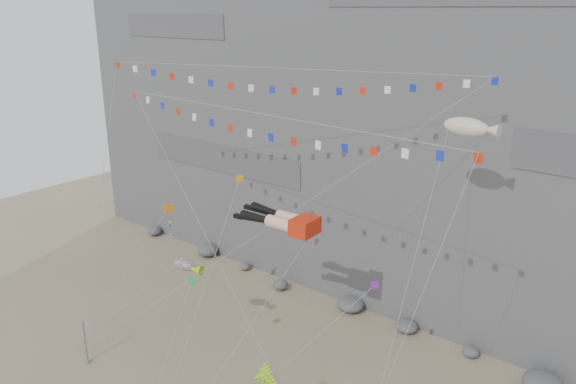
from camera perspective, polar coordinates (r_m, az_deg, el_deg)
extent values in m
cube|color=slate|center=(61.79, 15.06, 14.92)|extent=(80.00, 28.00, 50.00)
cylinder|color=gray|center=(50.29, -19.90, -14.10)|extent=(0.12, 0.12, 3.88)
cube|color=red|center=(40.21, 1.73, -3.49)|extent=(1.62, 2.16, 1.24)
cylinder|color=#F6B299|center=(40.74, -0.86, -3.20)|extent=(2.13, 1.01, 0.91)
sphere|color=black|center=(41.33, -2.02, -2.88)|extent=(0.84, 0.84, 0.84)
cone|color=black|center=(42.09, -3.34, -2.61)|extent=(2.53, 0.87, 0.85)
cube|color=black|center=(43.21, -5.04, -2.48)|extent=(0.82, 0.40, 0.30)
cylinder|color=#F6B299|center=(41.66, 0.17, -2.70)|extent=(2.13, 1.01, 0.91)
sphere|color=black|center=(42.25, -0.98, -2.40)|extent=(0.84, 0.84, 0.84)
cone|color=black|center=(42.92, -2.29, -1.90)|extent=(2.55, 0.88, 0.91)
cube|color=black|center=(43.95, -3.99, -1.57)|extent=(0.82, 0.40, 0.30)
cylinder|color=gray|center=(38.94, -5.72, -15.17)|extent=(0.03, 0.03, 19.17)
cylinder|color=gray|center=(46.10, -11.31, -2.63)|extent=(0.03, 0.03, 29.26)
cube|color=gray|center=(52.55, -20.38, -15.09)|extent=(0.16, 0.16, 0.10)
cylinder|color=gray|center=(35.90, 0.88, -10.57)|extent=(0.03, 0.03, 24.53)
cylinder|color=gray|center=(49.37, -16.94, -8.87)|extent=(0.03, 0.03, 15.24)
cube|color=gray|center=(52.39, -21.54, -15.35)|extent=(0.16, 0.16, 0.10)
cylinder|color=gray|center=(50.04, -15.91, -11.09)|extent=(0.03, 0.03, 12.87)
cube|color=gray|center=(53.85, -20.80, -14.28)|extent=(0.16, 0.16, 0.10)
cylinder|color=gray|center=(36.58, 12.40, -11.14)|extent=(0.03, 0.03, 24.49)
cylinder|color=gray|center=(41.80, -9.00, -11.12)|extent=(0.03, 0.03, 20.30)
cylinder|color=gray|center=(39.04, -0.49, -17.35)|extent=(0.03, 0.03, 16.35)
cylinder|color=gray|center=(41.87, -12.34, -16.51)|extent=(0.03, 0.03, 11.82)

